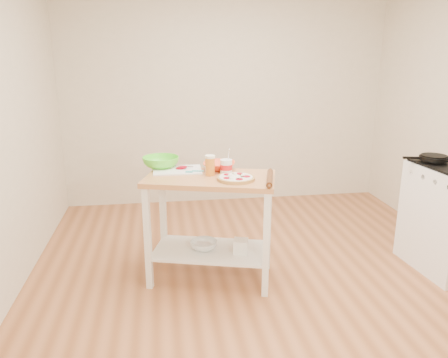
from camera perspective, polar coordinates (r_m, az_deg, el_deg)
name	(u,v)px	position (r m, az deg, el deg)	size (l,w,h in m)	color
room_shell	(272,123)	(3.30, 6.24, 7.28)	(4.04, 4.54, 2.74)	#AE6A40
prep_island	(211,207)	(3.58, -1.77, -3.65)	(1.14, 0.82, 0.90)	tan
skillet	(433,158)	(4.21, 25.63, 2.48)	(0.38, 0.24, 0.03)	black
pizza	(236,178)	(3.40, 1.56, 0.15)	(0.30, 0.30, 0.05)	tan
cutting_board	(177,170)	(3.69, -6.14, 1.21)	(0.41, 0.31, 0.04)	white
spatula	(194,171)	(3.60, -3.95, 1.01)	(0.16, 0.05, 0.01)	teal
knife	(174,165)	(3.80, -6.55, 1.77)	(0.26, 0.12, 0.01)	silver
orange_bowl	(219,166)	(3.70, -0.64, 1.74)	(0.27, 0.27, 0.07)	#FF5127
green_bowl	(161,162)	(3.79, -8.25, 2.17)	(0.31, 0.31, 0.10)	#5CE931
beer_pint	(210,165)	(3.52, -1.84, 1.81)	(0.08, 0.08, 0.16)	orange
yogurt_tub	(226,167)	(3.55, 0.29, 1.60)	(0.10, 0.10, 0.22)	white
rolling_pin	(270,178)	(3.38, 5.99, 0.08)	(0.05, 0.05, 0.39)	#592E14
shelf_glass_bowl	(204,245)	(3.72, -2.64, -8.61)	(0.23, 0.23, 0.07)	silver
shelf_bin	(241,246)	(3.65, 2.20, -8.76)	(0.11, 0.11, 0.11)	white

